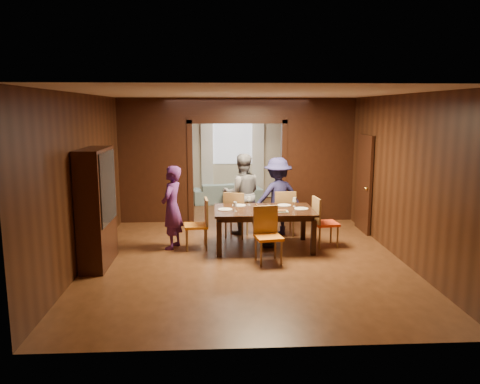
{
  "coord_description": "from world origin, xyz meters",
  "views": [
    {
      "loc": [
        -0.53,
        -9.33,
        2.64
      ],
      "look_at": [
        -0.04,
        -0.4,
        1.05
      ],
      "focal_mm": 35.0,
      "sensor_mm": 36.0,
      "label": 1
    }
  ],
  "objects": [
    {
      "name": "person_navy",
      "position": [
        0.79,
        0.3,
        0.82
      ],
      "size": [
        1.19,
        0.89,
        1.64
      ],
      "primitive_type": "imported",
      "rotation": [
        0.0,
        0.0,
        3.44
      ],
      "color": "#1E1C47",
      "rests_on": "floor"
    },
    {
      "name": "plate_right",
      "position": [
        1.12,
        -0.68,
        0.77
      ],
      "size": [
        0.27,
        0.27,
        0.01
      ],
      "primitive_type": "cylinder",
      "color": "silver",
      "rests_on": "dining_table"
    },
    {
      "name": "coffee_table",
      "position": [
        0.09,
        3.01,
        0.2
      ],
      "size": [
        0.8,
        0.5,
        0.4
      ],
      "primitive_type": "cube",
      "color": "black",
      "rests_on": "floor"
    },
    {
      "name": "plate_near",
      "position": [
        0.43,
        -1.03,
        0.77
      ],
      "size": [
        0.27,
        0.27,
        0.01
      ],
      "primitive_type": "cylinder",
      "color": "silver",
      "rests_on": "dining_table"
    },
    {
      "name": "sofa",
      "position": [
        -0.19,
        3.85,
        0.29
      ],
      "size": [
        2.05,
        1.06,
        0.57
      ],
      "primitive_type": "imported",
      "rotation": [
        0.0,
        0.0,
        3.3
      ],
      "color": "#85A8AE",
      "rests_on": "floor"
    },
    {
      "name": "chair_far_l",
      "position": [
        -0.08,
        0.15,
        0.48
      ],
      "size": [
        0.56,
        0.56,
        0.97
      ],
      "primitive_type": null,
      "rotation": [
        0.0,
        0.0,
        2.79
      ],
      "color": "orange",
      "rests_on": "floor"
    },
    {
      "name": "window_far",
      "position": [
        0.0,
        4.44,
        1.7
      ],
      "size": [
        1.2,
        0.03,
        1.3
      ],
      "primitive_type": "cube",
      "color": "silver",
      "rests_on": "back_wall"
    },
    {
      "name": "chair_far_r",
      "position": [
        0.91,
        0.24,
        0.48
      ],
      "size": [
        0.45,
        0.45,
        0.97
      ],
      "primitive_type": null,
      "rotation": [
        0.0,
        0.0,
        3.16
      ],
      "color": "#D64114",
      "rests_on": "floor"
    },
    {
      "name": "wineglass_far",
      "position": [
        0.14,
        -0.27,
        0.85
      ],
      "size": [
        0.08,
        0.08,
        0.18
      ],
      "primitive_type": null,
      "color": "silver",
      "rests_on": "dining_table"
    },
    {
      "name": "plate_far_r",
      "position": [
        0.84,
        -0.34,
        0.77
      ],
      "size": [
        0.27,
        0.27,
        0.01
      ],
      "primitive_type": "cylinder",
      "color": "silver",
      "rests_on": "dining_table"
    },
    {
      "name": "curtain_right",
      "position": [
        0.75,
        4.4,
        1.25
      ],
      "size": [
        0.35,
        0.06,
        2.4
      ],
      "primitive_type": "cube",
      "color": "white",
      "rests_on": "back_wall"
    },
    {
      "name": "hutch",
      "position": [
        -2.53,
        -1.5,
        1.0
      ],
      "size": [
        0.4,
        1.2,
        2.0
      ],
      "primitive_type": "cube",
      "color": "black",
      "rests_on": "floor"
    },
    {
      "name": "plate_far_l",
      "position": [
        -0.06,
        -0.31,
        0.77
      ],
      "size": [
        0.27,
        0.27,
        0.01
      ],
      "primitive_type": "cylinder",
      "color": "white",
      "rests_on": "dining_table"
    },
    {
      "name": "floor",
      "position": [
        0.0,
        0.0,
        0.0
      ],
      "size": [
        9.0,
        9.0,
        0.0
      ],
      "primitive_type": "plane",
      "color": "#4B2A15",
      "rests_on": "ground"
    },
    {
      "name": "plate_left",
      "position": [
        -0.34,
        -0.66,
        0.77
      ],
      "size": [
        0.27,
        0.27,
        0.01
      ],
      "primitive_type": "cylinder",
      "color": "silver",
      "rests_on": "dining_table"
    },
    {
      "name": "ceiling",
      "position": [
        0.0,
        0.0,
        2.9
      ],
      "size": [
        5.5,
        9.0,
        0.02
      ],
      "primitive_type": "cube",
      "color": "silver",
      "rests_on": "room_walls"
    },
    {
      "name": "wineglass_left",
      "position": [
        -0.16,
        -0.83,
        0.85
      ],
      "size": [
        0.08,
        0.08,
        0.18
      ],
      "primitive_type": null,
      "color": "silver",
      "rests_on": "dining_table"
    },
    {
      "name": "condiment_jar",
      "position": [
        0.25,
        -0.73,
        0.82
      ],
      "size": [
        0.08,
        0.08,
        0.11
      ],
      "primitive_type": null,
      "color": "#532613",
      "rests_on": "dining_table"
    },
    {
      "name": "chair_right",
      "position": [
        1.61,
        -0.62,
        0.48
      ],
      "size": [
        0.49,
        0.49,
        0.97
      ],
      "primitive_type": null,
      "rotation": [
        0.0,
        0.0,
        1.68
      ],
      "color": "#EB3D16",
      "rests_on": "floor"
    },
    {
      "name": "platter_b",
      "position": [
        0.67,
        -0.91,
        0.78
      ],
      "size": [
        0.3,
        0.2,
        0.04
      ],
      "primitive_type": "cube",
      "color": "gray",
      "rests_on": "dining_table"
    },
    {
      "name": "room_walls",
      "position": [
        0.0,
        1.89,
        1.51
      ],
      "size": [
        5.52,
        9.01,
        2.9
      ],
      "color": "black",
      "rests_on": "floor"
    },
    {
      "name": "wineglass_right",
      "position": [
        1.02,
        -0.45,
        0.85
      ],
      "size": [
        0.08,
        0.08,
        0.18
      ],
      "primitive_type": null,
      "color": "white",
      "rests_on": "dining_table"
    },
    {
      "name": "chair_near",
      "position": [
        0.39,
        -1.55,
        0.48
      ],
      "size": [
        0.51,
        0.51,
        0.97
      ],
      "primitive_type": null,
      "rotation": [
        0.0,
        0.0,
        0.17
      ],
      "color": "orange",
      "rests_on": "floor"
    },
    {
      "name": "curtain_left",
      "position": [
        -0.75,
        4.4,
        1.25
      ],
      "size": [
        0.35,
        0.06,
        2.4
      ],
      "primitive_type": "cube",
      "color": "white",
      "rests_on": "back_wall"
    },
    {
      "name": "door_right",
      "position": [
        2.7,
        0.5,
        1.05
      ],
      "size": [
        0.06,
        0.9,
        2.1
      ],
      "primitive_type": "cube",
      "color": "black",
      "rests_on": "floor"
    },
    {
      "name": "person_grey",
      "position": [
        0.05,
        0.43,
        0.86
      ],
      "size": [
        0.88,
        0.71,
        1.72
      ],
      "primitive_type": "imported",
      "rotation": [
        0.0,
        0.0,
        3.22
      ],
      "color": "#57565D",
      "rests_on": "floor"
    },
    {
      "name": "tumbler",
      "position": [
        0.46,
        -0.99,
        0.83
      ],
      "size": [
        0.07,
        0.07,
        0.14
      ],
      "primitive_type": "cylinder",
      "color": "silver",
      "rests_on": "dining_table"
    },
    {
      "name": "chair_left",
      "position": [
        -0.9,
        -0.66,
        0.48
      ],
      "size": [
        0.48,
        0.48,
        0.97
      ],
      "primitive_type": null,
      "rotation": [
        0.0,
        0.0,
        -1.48
      ],
      "color": "orange",
      "rests_on": "floor"
    },
    {
      "name": "serving_bowl",
      "position": [
        0.49,
        -0.61,
        0.8
      ],
      "size": [
        0.36,
        0.36,
        0.09
      ],
      "primitive_type": "imported",
      "color": "black",
      "rests_on": "dining_table"
    },
    {
      "name": "platter_a",
      "position": [
        0.36,
        -0.75,
        0.78
      ],
      "size": [
        0.3,
        0.2,
        0.04
      ],
      "primitive_type": "cube",
      "color": "gray",
      "rests_on": "dining_table"
    },
    {
      "name": "dining_table",
      "position": [
        0.4,
        -0.66,
        0.38
      ],
      "size": [
        1.88,
        1.17,
        0.76
      ],
      "primitive_type": "cube",
      "color": "black",
      "rests_on": "floor"
    },
    {
      "name": "person_purple",
      "position": [
        -1.35,
        -0.59,
        0.8
      ],
      "size": [
        0.54,
        0.67,
        1.59
      ],
      "primitive_type": "imported",
      "rotation": [
        0.0,
        0.0,
        -1.87
      ],
      "color": "#4E205F",
      "rests_on": "floor"
    }
  ]
}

